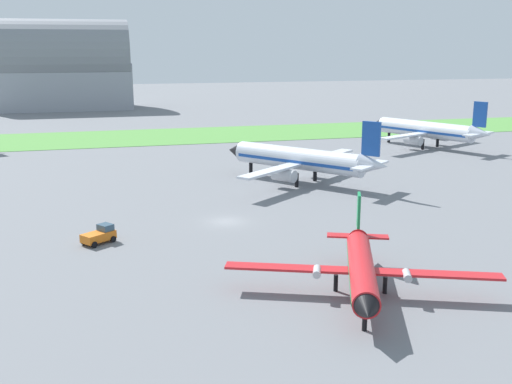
% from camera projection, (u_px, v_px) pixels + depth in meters
% --- Properties ---
extents(ground_plane, '(600.00, 600.00, 0.00)m').
position_uv_depth(ground_plane, '(226.00, 222.00, 75.01)').
color(ground_plane, slate).
extents(grass_taxiway_strip, '(360.00, 28.00, 0.08)m').
position_uv_depth(grass_taxiway_strip, '(159.00, 137.00, 146.53)').
color(grass_taxiway_strip, '#549342').
rests_on(grass_taxiway_strip, ground_plane).
extents(airplane_midfield_jet, '(24.85, 25.27, 10.58)m').
position_uv_depth(airplane_midfield_jet, '(301.00, 159.00, 95.49)').
color(airplane_midfield_jet, silver).
rests_on(airplane_midfield_jet, ground_plane).
extents(airplane_parked_jet_far, '(27.92, 27.80, 10.57)m').
position_uv_depth(airplane_parked_jet_far, '(427.00, 130.00, 129.58)').
color(airplane_parked_jet_far, silver).
rests_on(airplane_parked_jet_far, ground_plane).
extents(airplane_foreground_turboprop, '(22.42, 19.43, 7.07)m').
position_uv_depth(airplane_foreground_turboprop, '(361.00, 267.00, 52.13)').
color(airplane_foreground_turboprop, red).
rests_on(airplane_foreground_turboprop, ground_plane).
extents(pushback_tug_near_gate, '(3.96, 3.59, 1.95)m').
position_uv_depth(pushback_tug_near_gate, '(100.00, 235.00, 66.58)').
color(pushback_tug_near_gate, orange).
rests_on(pushback_tug_near_gate, ground_plane).
extents(hangar_distant, '(46.65, 24.80, 30.35)m').
position_uv_depth(hangar_distant, '(61.00, 68.00, 209.59)').
color(hangar_distant, '#9399A3').
rests_on(hangar_distant, ground_plane).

